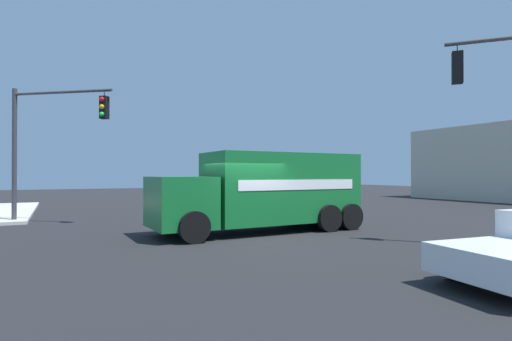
# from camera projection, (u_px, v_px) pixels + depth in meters

# --- Properties ---
(ground_plane) EXTENTS (100.00, 100.00, 0.00)m
(ground_plane) POSITION_uv_depth(u_px,v_px,m) (247.00, 236.00, 13.76)
(ground_plane) COLOR black
(delivery_truck) EXTENTS (3.03, 7.93, 2.91)m
(delivery_truck) POSITION_uv_depth(u_px,v_px,m) (266.00, 191.00, 14.94)
(delivery_truck) COLOR #146B2D
(delivery_truck) RESTS_ON ground
(traffic_light_secondary) EXTENTS (3.04, 3.86, 5.75)m
(traffic_light_secondary) POSITION_uv_depth(u_px,v_px,m) (46.00, 132.00, 17.27)
(traffic_light_secondary) COLOR #38383D
(traffic_light_secondary) RESTS_ON sidewalk_corner_near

